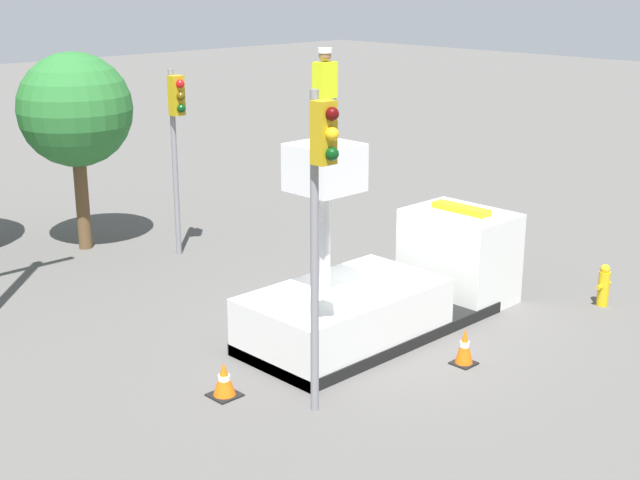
{
  "coord_description": "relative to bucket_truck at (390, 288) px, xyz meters",
  "views": [
    {
      "loc": [
        -12.84,
        -11.65,
        7.23
      ],
      "look_at": [
        -2.32,
        -0.82,
        2.69
      ],
      "focal_mm": 50.0,
      "sensor_mm": 36.0,
      "label": 1
    }
  ],
  "objects": [
    {
      "name": "ground_plane",
      "position": [
        -0.53,
        0.0,
        -0.85
      ],
      "size": [
        120.0,
        120.0,
        0.0
      ],
      "primitive_type": "plane",
      "color": "#565451"
    },
    {
      "name": "bucket_truck",
      "position": [
        0.0,
        0.0,
        0.0
      ],
      "size": [
        6.67,
        2.4,
        4.19
      ],
      "color": "black",
      "rests_on": "ground"
    },
    {
      "name": "worker",
      "position": [
        -1.93,
        0.0,
        4.21
      ],
      "size": [
        0.4,
        0.26,
        1.75
      ],
      "color": "navy",
      "rests_on": "bucket_truck"
    },
    {
      "name": "traffic_light_pole",
      "position": [
        -3.77,
        -1.78,
        3.03
      ],
      "size": [
        0.34,
        0.57,
        5.5
      ],
      "color": "gray",
      "rests_on": "ground"
    },
    {
      "name": "traffic_light_across",
      "position": [
        -0.24,
        7.14,
        2.63
      ],
      "size": [
        0.34,
        0.57,
        4.9
      ],
      "color": "gray",
      "rests_on": "ground"
    },
    {
      "name": "fire_hydrant",
      "position": [
        4.38,
        -2.56,
        -0.37
      ],
      "size": [
        0.5,
        0.26,
        0.98
      ],
      "color": "gold",
      "rests_on": "ground"
    },
    {
      "name": "traffic_cone_rear",
      "position": [
        -4.57,
        -0.15,
        -0.54
      ],
      "size": [
        0.51,
        0.51,
        0.65
      ],
      "color": "black",
      "rests_on": "ground"
    },
    {
      "name": "traffic_cone_curbside",
      "position": [
        -0.42,
        -2.3,
        -0.49
      ],
      "size": [
        0.43,
        0.43,
        0.75
      ],
      "color": "black",
      "rests_on": "ground"
    },
    {
      "name": "tree_right_bg",
      "position": [
        -1.75,
        9.53,
        2.91
      ],
      "size": [
        3.0,
        3.0,
        5.29
      ],
      "color": "brown",
      "rests_on": "ground"
    }
  ]
}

